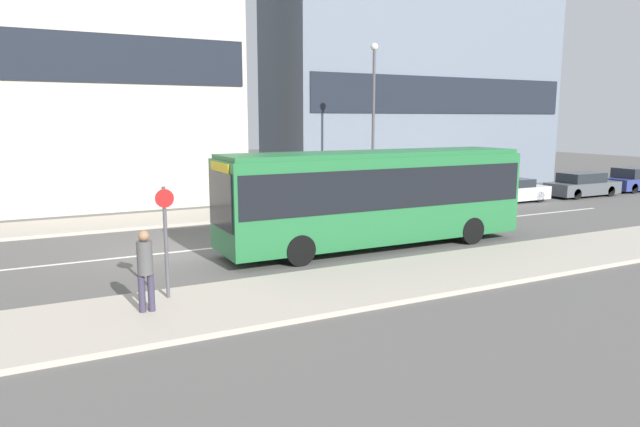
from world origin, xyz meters
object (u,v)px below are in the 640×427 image
Objects in this scene: parked_car_0 at (430,197)px; pedestrian_near_stop at (145,265)px; city_bus at (375,193)px; street_lamp at (373,110)px; parked_car_1 at (511,191)px; parked_car_2 at (582,185)px; bus_stop_sign at (166,234)px; parked_car_3 at (635,180)px.

pedestrian_near_stop reaches higher than parked_car_0.
city_bus reaches higher than parked_car_0.
street_lamp reaches higher than pedestrian_near_stop.
parked_car_1 is at bearing 23.49° from city_bus.
city_bus is 9.13m from street_lamp.
parked_car_2 is 1.68× the size of bus_stop_sign.
parked_car_3 is (15.85, 0.09, 0.06)m from parked_car_0.
bus_stop_sign reaches higher than parked_car_3.
parked_car_2 is 27.69m from pedestrian_near_stop.
street_lamp is at bearing 169.53° from parked_car_1.
pedestrian_near_stop is 0.69× the size of bus_stop_sign.
city_bus is at bearing -121.89° from street_lamp.
city_bus reaches higher than parked_car_3.
parked_car_2 is 5.16m from parked_car_3.
pedestrian_near_stop is at bearing -162.81° from parked_car_3.
parked_car_0 is 1.10× the size of parked_car_1.
parked_car_1 is at bearing -179.53° from parked_car_3.
parked_car_3 is at bearing 0.47° from parked_car_1.
parked_car_2 is 26.84m from bus_stop_sign.
parked_car_2 is 13.90m from street_lamp.
parked_car_1 is at bearing -148.31° from pedestrian_near_stop.
pedestrian_near_stop is at bearing -158.21° from city_bus.
bus_stop_sign is (0.65, 0.80, 0.51)m from pedestrian_near_stop.
pedestrian_near_stop is (-26.06, -9.36, 0.55)m from parked_car_2.
parked_car_1 is 2.22× the size of pedestrian_near_stop.
parked_car_1 is at bearing 0.07° from parked_car_0.
pedestrian_near_stop is 0.24× the size of street_lamp.
city_bus is 2.60× the size of parked_car_3.
parked_car_3 is 1.56× the size of bus_stop_sign.
parked_car_3 is 18.82m from street_lamp.
parked_car_3 is at bearing -4.24° from street_lamp.
pedestrian_near_stop is at bearing -148.10° from parked_car_0.
parked_car_2 is at bearing -176.68° from parked_car_3.
parked_car_3 is 32.68m from pedestrian_near_stop.
pedestrian_near_stop is at bearing -155.22° from parked_car_1.
parked_car_0 reaches higher than parked_car_1.
pedestrian_near_stop is at bearing -128.84° from bus_stop_sign.
city_bus reaches higher than pedestrian_near_stop.
bus_stop_sign is at bearing -161.51° from city_bus.
pedestrian_near_stop is (-15.36, -9.56, 0.59)m from parked_car_0.
parked_car_2 reaches higher than parked_car_0.
pedestrian_near_stop is at bearing -139.53° from street_lamp.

